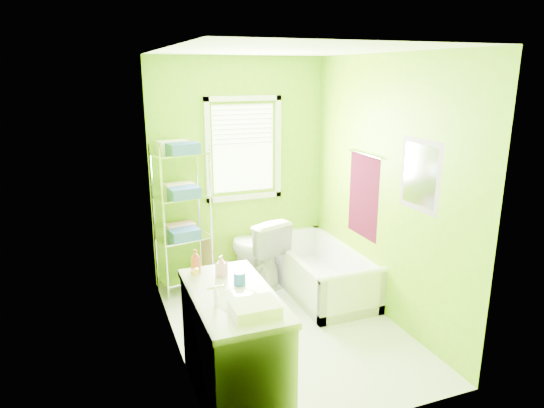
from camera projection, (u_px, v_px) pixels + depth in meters
name	position (u px, v px, depth m)	size (l,w,h in m)	color
ground	(285.00, 326.00, 4.78)	(2.90, 2.90, 0.00)	silver
room_envelope	(286.00, 173.00, 4.37)	(2.14, 2.94, 2.62)	#6EA708
window	(244.00, 143.00, 5.65)	(0.92, 0.05, 1.22)	white
door	(200.00, 291.00, 3.26)	(0.09, 0.80, 2.00)	white
right_wall_decor	(384.00, 188.00, 4.77)	(0.04, 1.48, 1.17)	#410719
bathtub	(319.00, 277.00, 5.53)	(0.75, 1.60, 0.52)	white
toilet	(256.00, 250.00, 5.67)	(0.46, 0.81, 0.82)	white
vanity	(234.00, 343.00, 3.63)	(0.59, 1.15, 1.08)	white
wire_shelf_unit	(183.00, 202.00, 5.32)	(0.62, 0.51, 1.71)	silver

